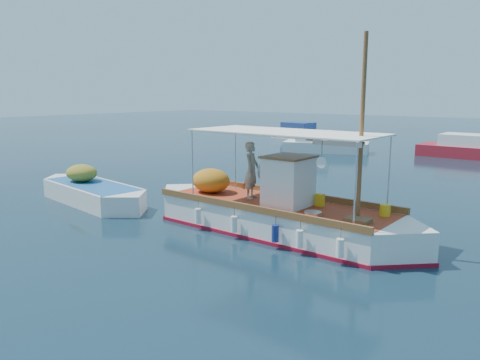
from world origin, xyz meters
The scene contains 5 objects.
ground centered at (0.00, 0.00, 0.00)m, with size 160.00×160.00×0.00m, color black.
fishing_caique centered at (0.08, -0.17, 0.55)m, with size 10.18×2.99×6.21m.
dinghy centered at (-8.06, -1.32, 0.35)m, with size 6.87×2.59×1.69m.
bg_boat_nw centered at (-8.43, 19.32, 0.49)m, with size 6.66×4.39×1.80m.
bg_boat_far_w centered at (-14.61, 27.29, 0.49)m, with size 7.56×3.20×1.80m.
Camera 1 is at (8.22, -12.35, 4.39)m, focal length 35.00 mm.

